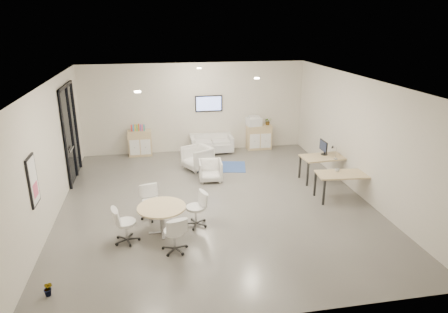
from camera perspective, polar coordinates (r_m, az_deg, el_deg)
name	(u,v)px	position (r m, az deg, el deg)	size (l,w,h in m)	color
room_shell	(215,145)	(10.19, -1.34, 1.72)	(9.60, 10.60, 4.80)	#5E5B56
glass_door	(70,130)	(12.75, -21.09, 3.54)	(0.09, 1.90, 2.85)	black
artwork	(33,181)	(8.93, -25.63, -3.17)	(0.05, 0.54, 1.04)	black
wall_tv	(209,104)	(14.51, -2.19, 7.57)	(0.98, 0.06, 0.58)	black
ceiling_spots	(202,78)	(10.63, -3.22, 11.15)	(3.14, 4.14, 0.03)	#FFEAC6
sideboard_left	(140,143)	(14.50, -11.90, 1.88)	(0.81, 0.42, 0.91)	#D2B67E
sideboard_right	(259,137)	(14.99, 5.00, 2.78)	(0.91, 0.44, 0.91)	#D2B67E
books	(138,128)	(14.35, -12.21, 4.04)	(0.47, 0.14, 0.22)	red
printer	(254,121)	(14.78, 4.29, 5.07)	(0.57, 0.50, 0.36)	white
loveseat	(211,144)	(14.53, -1.81, 1.74)	(1.52, 0.77, 0.57)	silver
blue_rug	(222,167)	(13.21, -0.34, -1.46)	(1.56, 1.04, 0.01)	#2E478F
armchair_left	(197,157)	(12.94, -3.83, -0.04)	(0.80, 0.75, 0.82)	silver
armchair_right	(210,170)	(12.00, -1.95, -1.89)	(0.67, 0.63, 0.69)	silver
desk_rear	(326,159)	(12.28, 14.38, -0.30)	(1.52, 0.83, 0.77)	#D2B67E
desk_front	(343,176)	(11.16, 16.61, -2.71)	(1.44, 0.81, 0.72)	#D2B67E
monitor	(324,147)	(12.30, 14.04, 1.30)	(0.20, 0.50, 0.44)	black
round_table	(162,210)	(9.13, -8.89, -7.57)	(1.09, 1.09, 0.66)	#D2B67E
meeting_chairs	(162,217)	(9.21, -8.84, -8.51)	(2.29, 2.29, 0.82)	white
plant_cabinet	(268,122)	(14.92, 6.29, 4.92)	(0.26, 0.29, 0.23)	#3F7F3F
plant_floor	(49,293)	(8.06, -23.74, -17.37)	(0.17, 0.30, 0.13)	#3F7F3F
cup	(337,170)	(11.21, 15.89, -1.81)	(0.12, 0.09, 0.12)	white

